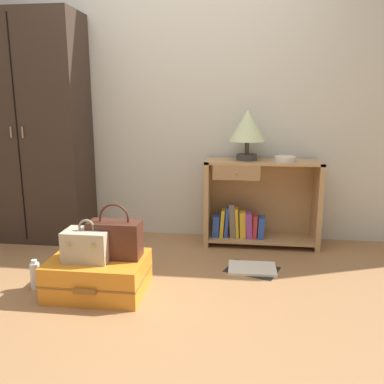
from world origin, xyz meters
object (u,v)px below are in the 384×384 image
(bowl, at_px, (285,159))
(wardrobe, at_px, (31,130))
(bookshelf, at_px, (257,204))
(suitcase_large, at_px, (98,275))
(handbag, at_px, (115,238))
(open_book_on_floor, at_px, (252,269))
(table_lamp, at_px, (248,127))
(bottle, at_px, (35,275))
(train_case, at_px, (87,245))

(bowl, bearing_deg, wardrobe, -179.62)
(bookshelf, distance_m, bowl, 0.46)
(suitcase_large, distance_m, handbag, 0.26)
(bookshelf, relative_size, bowl, 5.54)
(bowl, height_order, open_book_on_floor, bowl)
(bookshelf, bearing_deg, handbag, -131.61)
(bookshelf, relative_size, table_lamp, 2.30)
(bowl, distance_m, suitcase_large, 1.73)
(wardrobe, xyz_separation_m, handbag, (1.03, -0.97, -0.61))
(wardrobe, relative_size, handbag, 5.48)
(table_lamp, xyz_separation_m, bowl, (0.31, -0.04, -0.25))
(table_lamp, bearing_deg, bottle, -141.80)
(table_lamp, height_order, bottle, table_lamp)
(wardrobe, xyz_separation_m, bookshelf, (1.95, 0.07, -0.61))
(table_lamp, height_order, suitcase_large, table_lamp)
(wardrobe, height_order, bookshelf, wardrobe)
(table_lamp, bearing_deg, train_case, -131.81)
(bookshelf, xyz_separation_m, bowl, (0.21, -0.05, 0.40))
(wardrobe, xyz_separation_m, open_book_on_floor, (1.91, -0.52, -0.95))
(bowl, distance_m, open_book_on_floor, 0.95)
(open_book_on_floor, bearing_deg, bowl, 64.99)
(handbag, xyz_separation_m, open_book_on_floor, (0.88, 0.44, -0.35))
(suitcase_large, distance_m, bottle, 0.43)
(open_book_on_floor, bearing_deg, handbag, -153.25)
(wardrobe, relative_size, table_lamp, 4.63)
(wardrobe, distance_m, open_book_on_floor, 2.20)
(table_lamp, xyz_separation_m, suitcase_large, (-0.93, -1.06, -0.88))
(suitcase_large, bearing_deg, wardrobe, 132.50)
(bookshelf, xyz_separation_m, open_book_on_floor, (-0.04, -0.59, -0.34))
(handbag, height_order, bottle, handbag)
(table_lamp, distance_m, bottle, 1.95)
(train_case, height_order, open_book_on_floor, train_case)
(train_case, relative_size, open_book_on_floor, 0.65)
(handbag, distance_m, open_book_on_floor, 1.05)
(bottle, bearing_deg, bookshelf, 36.69)
(wardrobe, bearing_deg, open_book_on_floor, -15.27)
(table_lamp, distance_m, suitcase_large, 1.66)
(wardrobe, xyz_separation_m, table_lamp, (1.85, 0.05, 0.04))
(table_lamp, bearing_deg, wardrobe, -178.33)
(wardrobe, xyz_separation_m, bowl, (2.16, 0.01, -0.21))
(wardrobe, height_order, bowl, wardrobe)
(bookshelf, distance_m, suitcase_large, 1.50)
(bookshelf, bearing_deg, open_book_on_floor, -93.56)
(table_lamp, relative_size, suitcase_large, 0.68)
(wardrobe, xyz_separation_m, suitcase_large, (0.92, -1.00, -0.85))
(bookshelf, bearing_deg, train_case, -134.11)
(bookshelf, xyz_separation_m, bottle, (-1.45, -1.08, -0.26))
(table_lamp, relative_size, handbag, 1.18)
(train_case, height_order, bottle, train_case)
(train_case, distance_m, open_book_on_floor, 1.20)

